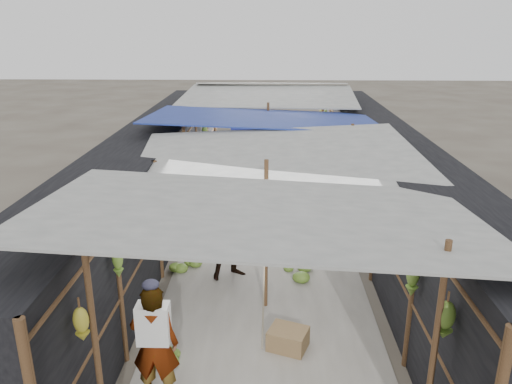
# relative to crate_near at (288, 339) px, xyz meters

# --- Properties ---
(aisle_slab) EXTENTS (3.60, 16.00, 0.02)m
(aisle_slab) POSITION_rel_crate_near_xyz_m (-0.35, 4.67, -0.15)
(aisle_slab) COLOR #9E998E
(aisle_slab) RESTS_ON ground
(stall_left) EXTENTS (1.40, 15.00, 2.30)m
(stall_left) POSITION_rel_crate_near_xyz_m (-3.05, 4.67, 0.99)
(stall_left) COLOR black
(stall_left) RESTS_ON ground
(stall_right) EXTENTS (1.40, 15.00, 2.30)m
(stall_right) POSITION_rel_crate_near_xyz_m (2.35, 4.67, 0.99)
(stall_right) COLOR black
(stall_right) RESTS_ON ground
(crate_near) EXTENTS (0.67, 0.60, 0.33)m
(crate_near) POSITION_rel_crate_near_xyz_m (0.00, 0.00, 0.00)
(crate_near) COLOR #92714A
(crate_near) RESTS_ON ground
(crate_mid) EXTENTS (0.56, 0.51, 0.27)m
(crate_mid) POSITION_rel_crate_near_xyz_m (0.78, 3.90, -0.03)
(crate_mid) COLOR #92714A
(crate_mid) RESTS_ON ground
(crate_back) EXTENTS (0.53, 0.46, 0.30)m
(crate_back) POSITION_rel_crate_near_xyz_m (-1.01, 5.98, -0.01)
(crate_back) COLOR #92714A
(crate_back) RESTS_ON ground
(black_basin) EXTENTS (0.54, 0.54, 0.16)m
(black_basin) POSITION_rel_crate_near_xyz_m (0.57, 6.11, -0.08)
(black_basin) COLOR black
(black_basin) RESTS_ON ground
(vendor_elderly) EXTENTS (0.60, 0.40, 1.64)m
(vendor_elderly) POSITION_rel_crate_near_xyz_m (-1.70, -1.08, 0.66)
(vendor_elderly) COLOR white
(vendor_elderly) RESTS_ON ground
(shopper_blue) EXTENTS (1.00, 0.92, 1.67)m
(shopper_blue) POSITION_rel_crate_near_xyz_m (-0.97, 2.22, 0.67)
(shopper_blue) COLOR #1F389D
(shopper_blue) RESTS_ON ground
(vendor_seated) EXTENTS (0.55, 0.65, 0.87)m
(vendor_seated) POSITION_rel_crate_near_xyz_m (0.85, 5.43, 0.27)
(vendor_seated) COLOR #46413D
(vendor_seated) RESTS_ON ground
(market_canopy) EXTENTS (5.62, 15.20, 2.77)m
(market_canopy) POSITION_rel_crate_near_xyz_m (-0.32, 5.03, 2.25)
(market_canopy) COLOR brown
(market_canopy) RESTS_ON ground
(hanging_bananas) EXTENTS (3.96, 13.61, 0.83)m
(hanging_bananas) POSITION_rel_crate_near_xyz_m (-0.20, 4.65, 1.47)
(hanging_bananas) COLOR #A29829
(hanging_bananas) RESTS_ON ground
(floor_bananas) EXTENTS (3.73, 9.78, 0.34)m
(floor_bananas) POSITION_rel_crate_near_xyz_m (-0.77, 4.72, -0.02)
(floor_bananas) COLOR #5A7E29
(floor_bananas) RESTS_ON ground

